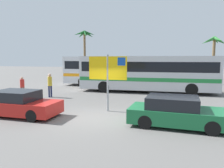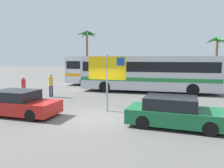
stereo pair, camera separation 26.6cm
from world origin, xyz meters
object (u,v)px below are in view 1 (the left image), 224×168
Objects in this scene: ferry_sign at (108,70)px; car_red at (19,104)px; car_green at (176,112)px; bus_front_coach at (147,72)px; pedestrian_near_sign at (22,85)px; pedestrian_crossing_lot at (50,83)px; bus_rear_coach at (118,70)px.

ferry_sign is 5.04m from car_red.
bus_front_coach is at bearing 106.89° from car_green.
pedestrian_near_sign reaches higher than car_red.
pedestrian_crossing_lot is 1.15× the size of pedestrian_near_sign.
bus_front_coach is 2.83× the size of car_red.
bus_front_coach is 10.40m from pedestrian_near_sign.
bus_rear_coach reaches higher than pedestrian_crossing_lot.
ferry_sign is (-1.60, -7.68, 0.54)m from bus_front_coach.
bus_front_coach reaches higher than car_green.
pedestrian_near_sign reaches higher than car_green.
pedestrian_near_sign is (-7.56, 2.82, -1.40)m from ferry_sign.
ferry_sign is 0.73× the size of car_green.
pedestrian_near_sign is (-5.86, -8.40, -0.86)m from bus_rear_coach.
bus_rear_coach is 13.56m from car_red.
car_red is at bearing 135.64° from pedestrian_crossing_lot.
car_green is 10.51m from pedestrian_crossing_lot.
bus_rear_coach reaches higher than car_green.
ferry_sign reaches higher than pedestrian_near_sign.
bus_rear_coach reaches higher than pedestrian_near_sign.
bus_rear_coach is at bearing 133.00° from bus_front_coach.
pedestrian_crossing_lot is at bearing -115.60° from bus_rear_coach.
pedestrian_crossing_lot reaches higher than car_red.
bus_rear_coach is at bearing 81.56° from car_red.
bus_rear_coach is 7.41× the size of pedestrian_near_sign.
ferry_sign is at bearing 28.10° from car_red.
pedestrian_near_sign is at bearing -152.04° from bus_front_coach.
car_red is at bearing -101.06° from bus_rear_coach.
bus_front_coach is 2.69× the size of car_green.
car_green is at bearing -122.90° from pedestrian_near_sign.
car_green and car_red have the same top height.
car_green is 2.40× the size of pedestrian_crossing_lot.
bus_front_coach is at bearing -47.00° from bus_rear_coach.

